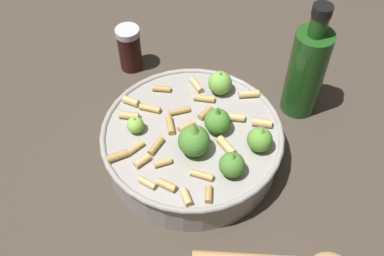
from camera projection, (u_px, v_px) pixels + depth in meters
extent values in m
plane|color=#42382D|center=(192.00, 156.00, 0.73)|extent=(2.40, 2.40, 0.00)
cylinder|color=#9E9993|center=(192.00, 144.00, 0.71)|extent=(0.27, 0.27, 0.06)
torus|color=#9E9993|center=(192.00, 132.00, 0.68)|extent=(0.28, 0.28, 0.01)
sphere|color=#4C8933|center=(232.00, 165.00, 0.62)|extent=(0.04, 0.04, 0.04)
cone|color=#609E38|center=(233.00, 157.00, 0.61)|extent=(0.02, 0.02, 0.02)
sphere|color=#75B247|center=(220.00, 83.00, 0.72)|extent=(0.04, 0.04, 0.04)
cone|color=#609E38|center=(221.00, 75.00, 0.71)|extent=(0.01, 0.01, 0.01)
sphere|color=#4C8933|center=(217.00, 121.00, 0.67)|extent=(0.04, 0.04, 0.04)
cone|color=#4C8933|center=(218.00, 112.00, 0.65)|extent=(0.01, 0.01, 0.02)
sphere|color=#8CC64C|center=(135.00, 125.00, 0.67)|extent=(0.03, 0.03, 0.03)
cone|color=#609E38|center=(135.00, 120.00, 0.67)|extent=(0.01, 0.01, 0.01)
sphere|color=#609E38|center=(260.00, 139.00, 0.65)|extent=(0.04, 0.04, 0.04)
cone|color=#75B247|center=(261.00, 131.00, 0.64)|extent=(0.02, 0.02, 0.01)
sphere|color=#4C8933|center=(194.00, 141.00, 0.64)|extent=(0.05, 0.05, 0.05)
cone|color=#609E38|center=(194.00, 130.00, 0.62)|extent=(0.02, 0.02, 0.02)
cylinder|color=tan|center=(150.00, 108.00, 0.71)|extent=(0.01, 0.03, 0.01)
cylinder|color=tan|center=(156.00, 146.00, 0.66)|extent=(0.03, 0.02, 0.01)
cylinder|color=tan|center=(186.00, 126.00, 0.68)|extent=(0.03, 0.02, 0.01)
cylinder|color=tan|center=(249.00, 94.00, 0.73)|extent=(0.02, 0.04, 0.01)
cylinder|color=tan|center=(129.00, 115.00, 0.70)|extent=(0.02, 0.03, 0.01)
cylinder|color=tan|center=(186.00, 197.00, 0.60)|extent=(0.03, 0.02, 0.01)
cylinder|color=tan|center=(202.00, 175.00, 0.63)|extent=(0.01, 0.03, 0.01)
cylinder|color=tan|center=(147.00, 183.00, 0.62)|extent=(0.02, 0.03, 0.01)
cylinder|color=tan|center=(226.00, 146.00, 0.66)|extent=(0.03, 0.03, 0.01)
cylinder|color=tan|center=(142.00, 161.00, 0.64)|extent=(0.03, 0.02, 0.01)
cylinder|color=tan|center=(262.00, 123.00, 0.69)|extent=(0.02, 0.03, 0.01)
cylinder|color=tan|center=(179.00, 111.00, 0.70)|extent=(0.03, 0.03, 0.01)
cylinder|color=tan|center=(131.00, 101.00, 0.72)|extent=(0.02, 0.03, 0.01)
cylinder|color=tan|center=(209.00, 194.00, 0.61)|extent=(0.03, 0.02, 0.01)
cylinder|color=tan|center=(234.00, 117.00, 0.69)|extent=(0.02, 0.03, 0.01)
cylinder|color=tan|center=(117.00, 156.00, 0.65)|extent=(0.03, 0.03, 0.01)
cylinder|color=tan|center=(205.00, 113.00, 0.70)|extent=(0.03, 0.02, 0.01)
cylinder|color=tan|center=(196.00, 85.00, 0.74)|extent=(0.03, 0.03, 0.01)
cylinder|color=tan|center=(161.00, 89.00, 0.74)|extent=(0.01, 0.03, 0.01)
cylinder|color=tan|center=(170.00, 127.00, 0.68)|extent=(0.03, 0.02, 0.01)
cylinder|color=tan|center=(135.00, 148.00, 0.66)|extent=(0.03, 0.02, 0.01)
cylinder|color=tan|center=(163.00, 162.00, 0.64)|extent=(0.02, 0.03, 0.01)
cylinder|color=tan|center=(204.00, 98.00, 0.72)|extent=(0.01, 0.03, 0.01)
cylinder|color=tan|center=(167.00, 185.00, 0.62)|extent=(0.02, 0.03, 0.01)
cylinder|color=#33140F|center=(130.00, 51.00, 0.84)|extent=(0.04, 0.04, 0.08)
cylinder|color=silver|center=(127.00, 32.00, 0.80)|extent=(0.04, 0.04, 0.01)
cylinder|color=#1E4C19|center=(306.00, 73.00, 0.74)|extent=(0.06, 0.06, 0.16)
cylinder|color=#1E4C19|center=(319.00, 25.00, 0.66)|extent=(0.03, 0.03, 0.04)
cylinder|color=black|center=(322.00, 11.00, 0.64)|extent=(0.03, 0.03, 0.02)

